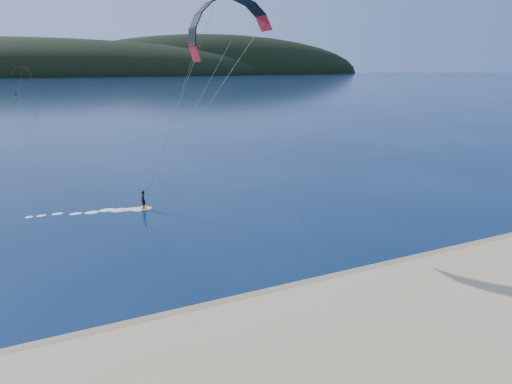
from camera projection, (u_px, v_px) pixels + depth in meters
ground at (269, 357)px, 19.86m from camera, size 1800.00×1800.00×0.00m
wet_sand at (235, 309)px, 23.79m from camera, size 220.00×2.50×0.10m
headland at (68, 75)px, 672.54m from camera, size 1200.00×310.00×140.00m
kitesurfer_near at (225, 49)px, 34.73m from camera, size 21.85×8.27×18.31m
kitesurfer_far at (21, 76)px, 185.53m from camera, size 8.85×8.36×12.95m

